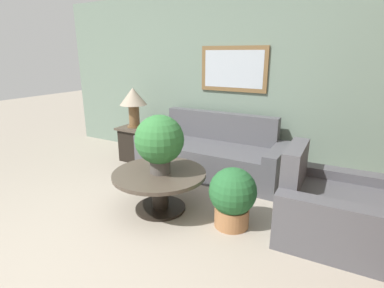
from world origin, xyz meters
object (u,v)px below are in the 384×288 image
(potted_plant_floor, at_px, (232,196))
(coffee_table, at_px, (160,182))
(potted_plant_on_table, at_px, (159,141))
(couch_main, at_px, (211,154))
(table_lamp, at_px, (133,100))
(side_table, at_px, (136,143))
(armchair, at_px, (327,208))

(potted_plant_floor, bearing_deg, coffee_table, -174.39)
(coffee_table, distance_m, potted_plant_on_table, 0.48)
(couch_main, xyz_separation_m, table_lamp, (-1.34, -0.10, 0.72))
(side_table, bearing_deg, couch_main, 4.08)
(potted_plant_floor, bearing_deg, potted_plant_on_table, -174.39)
(couch_main, height_order, potted_plant_on_table, potted_plant_on_table)
(table_lamp, bearing_deg, potted_plant_on_table, -41.30)
(side_table, relative_size, potted_plant_on_table, 0.87)
(table_lamp, height_order, potted_plant_on_table, table_lamp)
(table_lamp, bearing_deg, side_table, 0.00)
(armchair, relative_size, table_lamp, 1.64)
(coffee_table, distance_m, side_table, 1.77)
(potted_plant_on_table, bearing_deg, side_table, 138.70)
(table_lamp, distance_m, potted_plant_on_table, 1.79)
(couch_main, xyz_separation_m, side_table, (-1.34, -0.10, 0.00))
(couch_main, height_order, armchair, same)
(coffee_table, relative_size, potted_plant_on_table, 1.61)
(armchair, relative_size, side_table, 1.85)
(couch_main, height_order, coffee_table, couch_main)
(couch_main, distance_m, coffee_table, 1.27)
(couch_main, xyz_separation_m, coffee_table, (-0.02, -1.27, 0.05))
(side_table, bearing_deg, potted_plant_on_table, -41.30)
(potted_plant_on_table, bearing_deg, armchair, 13.55)
(couch_main, bearing_deg, coffee_table, -90.83)
(armchair, distance_m, side_table, 3.10)
(armchair, relative_size, potted_plant_floor, 1.65)
(armchair, bearing_deg, side_table, 73.75)
(table_lamp, relative_size, potted_plant_on_table, 0.99)
(table_lamp, relative_size, potted_plant_floor, 1.01)
(armchair, bearing_deg, table_lamp, 73.75)
(armchair, xyz_separation_m, side_table, (-3.01, 0.77, 0.01))
(couch_main, relative_size, potted_plant_floor, 3.37)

